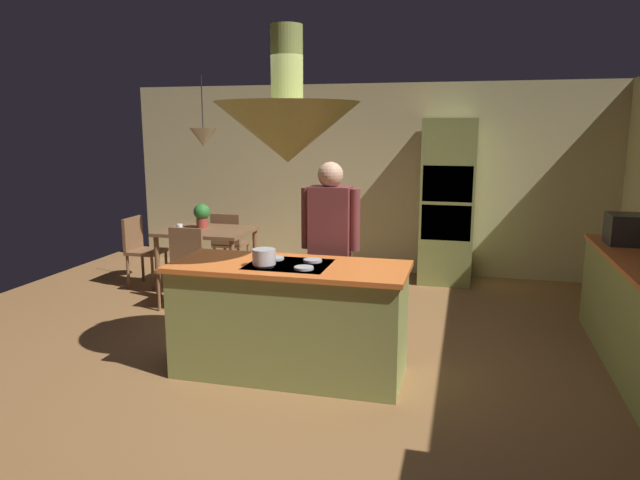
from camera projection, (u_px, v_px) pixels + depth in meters
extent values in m
plane|color=olive|center=(297.00, 363.00, 4.94)|extent=(8.16, 8.16, 0.00)
cube|color=beige|center=(368.00, 179.00, 7.97)|extent=(6.80, 0.10, 2.55)
cube|color=#8C934C|center=(290.00, 322.00, 4.66)|extent=(1.82, 0.71, 0.87)
cube|color=orange|center=(289.00, 267.00, 4.58)|extent=(1.88, 0.77, 0.04)
cube|color=black|center=(289.00, 265.00, 4.57)|extent=(0.64, 0.52, 0.01)
cylinder|color=#B2B2B7|center=(264.00, 266.00, 4.48)|extent=(0.15, 0.15, 0.02)
cylinder|color=#B2B2B7|center=(304.00, 268.00, 4.41)|extent=(0.15, 0.15, 0.02)
cylinder|color=#B2B2B7|center=(275.00, 258.00, 4.73)|extent=(0.15, 0.15, 0.02)
cylinder|color=#B2B2B7|center=(313.00, 260.00, 4.65)|extent=(0.15, 0.15, 0.02)
cube|color=#8C934C|center=(448.00, 202.00, 7.37)|extent=(0.66, 0.62, 2.08)
cube|color=black|center=(448.00, 184.00, 7.04)|extent=(0.60, 0.04, 0.44)
cube|color=black|center=(446.00, 223.00, 7.14)|extent=(0.60, 0.04, 0.44)
cube|color=brown|center=(207.00, 231.00, 7.01)|extent=(1.07, 0.86, 0.04)
cylinder|color=brown|center=(158.00, 266.00, 6.85)|extent=(0.06, 0.06, 0.72)
cylinder|color=brown|center=(233.00, 271.00, 6.62)|extent=(0.06, 0.06, 0.72)
cylinder|color=brown|center=(187.00, 253.00, 7.55)|extent=(0.06, 0.06, 0.72)
cylinder|color=brown|center=(255.00, 257.00, 7.32)|extent=(0.06, 0.06, 0.72)
cylinder|color=tan|center=(320.00, 302.00, 5.27)|extent=(0.14, 0.14, 0.83)
cylinder|color=tan|center=(340.00, 303.00, 5.22)|extent=(0.14, 0.14, 0.83)
cube|color=brown|center=(330.00, 223.00, 5.10)|extent=(0.36, 0.22, 0.64)
cylinder|color=brown|center=(306.00, 218.00, 5.15)|extent=(0.09, 0.09, 0.54)
cylinder|color=brown|center=(355.00, 220.00, 5.04)|extent=(0.09, 0.09, 0.54)
sphere|color=tan|center=(330.00, 175.00, 5.02)|extent=(0.22, 0.22, 0.22)
cone|color=#8C934C|center=(288.00, 132.00, 4.37)|extent=(1.10, 1.10, 0.45)
cylinder|color=#8C934C|center=(287.00, 64.00, 4.28)|extent=(0.24, 0.24, 0.55)
cone|color=beige|center=(203.00, 137.00, 6.80)|extent=(0.32, 0.32, 0.22)
cylinder|color=black|center=(202.00, 101.00, 6.72)|extent=(0.01, 0.01, 0.60)
cube|color=brown|center=(179.00, 269.00, 6.38)|extent=(0.40, 0.40, 0.04)
cube|color=brown|center=(186.00, 246.00, 6.51)|extent=(0.40, 0.04, 0.42)
cylinder|color=brown|center=(159.00, 292.00, 6.30)|extent=(0.04, 0.04, 0.43)
cylinder|color=brown|center=(187.00, 294.00, 6.22)|extent=(0.04, 0.04, 0.43)
cylinder|color=brown|center=(174.00, 284.00, 6.63)|extent=(0.04, 0.04, 0.43)
cylinder|color=brown|center=(201.00, 286.00, 6.54)|extent=(0.04, 0.04, 0.43)
cube|color=brown|center=(231.00, 244.00, 7.76)|extent=(0.40, 0.40, 0.04)
cube|color=brown|center=(225.00, 230.00, 7.55)|extent=(0.40, 0.04, 0.42)
cylinder|color=brown|center=(248.00, 258.00, 7.93)|extent=(0.04, 0.04, 0.43)
cylinder|color=brown|center=(225.00, 257.00, 8.01)|extent=(0.04, 0.04, 0.43)
cylinder|color=brown|center=(239.00, 264.00, 7.60)|extent=(0.04, 0.04, 0.43)
cylinder|color=brown|center=(215.00, 262.00, 7.69)|extent=(0.04, 0.04, 0.43)
cube|color=brown|center=(147.00, 252.00, 7.28)|extent=(0.40, 0.40, 0.04)
cube|color=brown|center=(133.00, 234.00, 7.28)|extent=(0.04, 0.40, 0.42)
cylinder|color=brown|center=(153.00, 273.00, 7.12)|extent=(0.04, 0.04, 0.43)
cylinder|color=brown|center=(166.00, 267.00, 7.44)|extent=(0.04, 0.04, 0.43)
cylinder|color=brown|center=(128.00, 271.00, 7.20)|extent=(0.04, 0.04, 0.43)
cylinder|color=brown|center=(143.00, 265.00, 7.52)|extent=(0.04, 0.04, 0.43)
cylinder|color=#99382D|center=(202.00, 223.00, 7.11)|extent=(0.14, 0.14, 0.12)
sphere|color=#2D722D|center=(202.00, 212.00, 7.08)|extent=(0.20, 0.20, 0.20)
cylinder|color=white|center=(180.00, 228.00, 6.86)|extent=(0.07, 0.07, 0.09)
cube|color=#232326|center=(634.00, 230.00, 5.31)|extent=(0.46, 0.36, 0.28)
cylinder|color=#B2B2B7|center=(264.00, 257.00, 4.47)|extent=(0.18, 0.18, 0.12)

